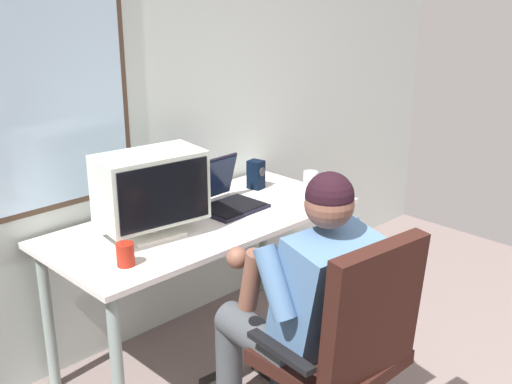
# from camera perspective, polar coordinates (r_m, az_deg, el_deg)

# --- Properties ---
(wall_rear) EXTENTS (5.16, 0.08, 2.53)m
(wall_rear) POSITION_cam_1_polar(r_m,az_deg,el_deg) (3.29, -11.38, 7.43)
(wall_rear) COLOR silver
(wall_rear) RESTS_ON ground
(desk) EXTENTS (1.57, 0.72, 0.76)m
(desk) POSITION_cam_1_polar(r_m,az_deg,el_deg) (3.21, -4.68, -3.92)
(desk) COLOR gray
(desk) RESTS_ON ground
(office_chair) EXTENTS (0.61, 0.57, 1.02)m
(office_chair) POSITION_cam_1_polar(r_m,az_deg,el_deg) (2.55, 8.35, -12.96)
(office_chair) COLOR black
(office_chair) RESTS_ON ground
(person_seated) EXTENTS (0.55, 0.81, 1.22)m
(person_seated) POSITION_cam_1_polar(r_m,az_deg,el_deg) (2.67, 4.17, -9.51)
(person_seated) COLOR #404449
(person_seated) RESTS_ON ground
(crt_monitor) EXTENTS (0.51, 0.33, 0.40)m
(crt_monitor) POSITION_cam_1_polar(r_m,az_deg,el_deg) (2.92, -9.37, 0.31)
(crt_monitor) COLOR beige
(crt_monitor) RESTS_ON desk
(laptop) EXTENTS (0.33, 0.33, 0.25)m
(laptop) POSITION_cam_1_polar(r_m,az_deg,el_deg) (3.32, -3.03, -0.21)
(laptop) COLOR black
(laptop) RESTS_ON desk
(wine_glass) EXTENTS (0.08, 0.08, 0.15)m
(wine_glass) POSITION_cam_1_polar(r_m,az_deg,el_deg) (3.41, 4.89, 1.05)
(wine_glass) COLOR silver
(wine_glass) RESTS_ON desk
(desk_speaker) EXTENTS (0.08, 0.10, 0.16)m
(desk_speaker) POSITION_cam_1_polar(r_m,az_deg,el_deg) (3.58, 0.00, 1.57)
(desk_speaker) COLOR black
(desk_speaker) RESTS_ON desk
(coffee_mug) EXTENTS (0.08, 0.08, 0.10)m
(coffee_mug) POSITION_cam_1_polar(r_m,az_deg,el_deg) (2.71, -11.56, -5.48)
(coffee_mug) COLOR maroon
(coffee_mug) RESTS_ON desk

